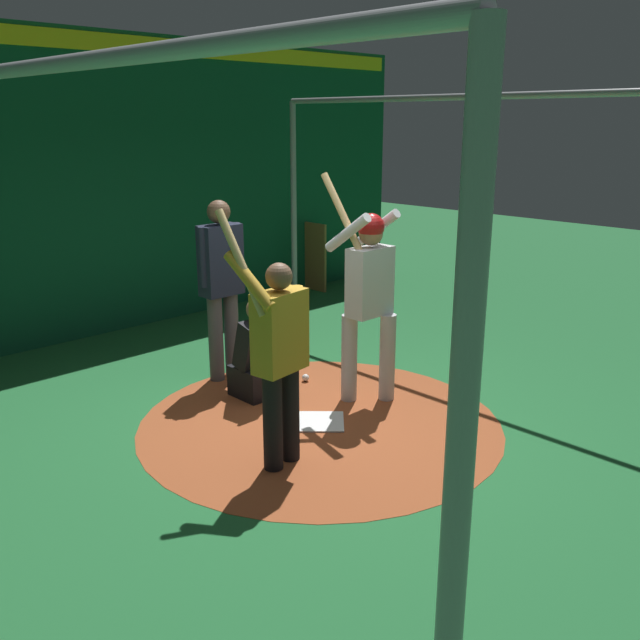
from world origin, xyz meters
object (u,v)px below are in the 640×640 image
batter (368,289)px  home_plate (320,421)px  catcher (259,358)px  umpire (221,280)px  visitor (279,351)px  baseball_0 (306,378)px  bat_rack (313,258)px

batter → home_plate: bearing=-84.1°
catcher → umpire: size_ratio=0.54×
visitor → baseball_0: visitor is taller
bat_rack → visitor: bearing=-46.4°
catcher → visitor: size_ratio=0.50×
umpire → home_plate: bearing=-3.1°
catcher → visitor: 1.48m
home_plate → visitor: visitor is taller
home_plate → bat_rack: (-3.64, 3.42, 0.48)m
catcher → baseball_0: catcher is taller
catcher → baseball_0: bearing=86.2°
batter → catcher: (-0.78, -0.68, -0.69)m
batter → baseball_0: batter is taller
baseball_0 → umpire: bearing=-143.2°
umpire → visitor: visitor is taller
visitor → bat_rack: bearing=125.9°
baseball_0 → visitor: bearing=-49.7°
batter → catcher: 1.25m
home_plate → umpire: (-1.49, 0.08, 1.03)m
umpire → visitor: 1.99m
bat_rack → home_plate: bearing=-43.2°
visitor → bat_rack: 5.75m
visitor → baseball_0: (-1.13, 1.33, -0.88)m
catcher → umpire: (-0.64, 0.07, 0.65)m
umpire → visitor: (1.81, -0.82, -0.12)m
visitor → baseball_0: size_ratio=26.71×
batter → visitor: (0.39, -1.43, -0.16)m
bat_rack → batter: bearing=-37.4°
umpire → bat_rack: 4.00m
bat_rack → baseball_0: 4.02m
visitor → baseball_0: bearing=122.7°
home_plate → batter: batter is taller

